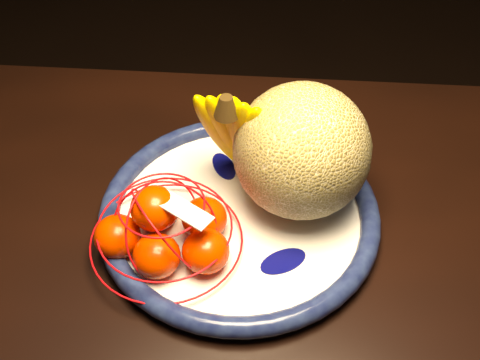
# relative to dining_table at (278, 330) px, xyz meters

# --- Properties ---
(dining_table) EXTENTS (1.51, 0.93, 0.74)m
(dining_table) POSITION_rel_dining_table_xyz_m (0.00, 0.00, 0.00)
(dining_table) COLOR black
(dining_table) RESTS_ON ground
(fruit_bowl) EXTENTS (0.38, 0.38, 0.03)m
(fruit_bowl) POSITION_rel_dining_table_xyz_m (-0.06, 0.11, 0.09)
(fruit_bowl) COLOR white
(fruit_bowl) RESTS_ON dining_table
(cantaloupe) EXTENTS (0.18, 0.18, 0.18)m
(cantaloupe) POSITION_rel_dining_table_xyz_m (0.01, 0.15, 0.18)
(cantaloupe) COLOR olive
(cantaloupe) RESTS_ON fruit_bowl
(banana_bunch) EXTENTS (0.12, 0.12, 0.18)m
(banana_bunch) POSITION_rel_dining_table_xyz_m (-0.07, 0.18, 0.19)
(banana_bunch) COLOR #FFE300
(banana_bunch) RESTS_ON fruit_bowl
(mandarin_bag) EXTENTS (0.24, 0.24, 0.12)m
(mandarin_bag) POSITION_rel_dining_table_xyz_m (-0.15, 0.05, 0.13)
(mandarin_bag) COLOR #FF2700
(mandarin_bag) RESTS_ON fruit_bowl
(price_tag) EXTENTS (0.08, 0.06, 0.01)m
(price_tag) POSITION_rel_dining_table_xyz_m (-0.12, 0.04, 0.18)
(price_tag) COLOR white
(price_tag) RESTS_ON mandarin_bag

